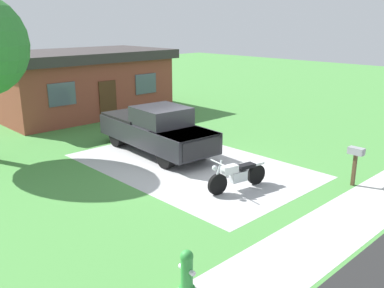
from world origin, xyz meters
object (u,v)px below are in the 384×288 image
(fire_hydrant, at_px, (187,271))
(mailbox, at_px, (356,156))
(pickup_truck, at_px, (155,129))
(motorcycle, at_px, (237,175))
(neighbor_house, at_px, (82,82))

(fire_hydrant, height_order, mailbox, mailbox)
(pickup_truck, height_order, fire_hydrant, pickup_truck)
(motorcycle, distance_m, mailbox, 3.80)
(fire_hydrant, bearing_deg, pickup_truck, 54.90)
(mailbox, xyz_separation_m, neighbor_house, (-0.65, 15.67, 0.81))
(motorcycle, height_order, mailbox, mailbox)
(pickup_truck, distance_m, neighbor_house, 8.71)
(motorcycle, xyz_separation_m, fire_hydrant, (-4.61, -2.64, -0.05))
(motorcycle, bearing_deg, mailbox, -38.65)
(motorcycle, relative_size, fire_hydrant, 2.52)
(fire_hydrant, xyz_separation_m, neighbor_house, (6.91, 15.97, 1.36))
(motorcycle, bearing_deg, fire_hydrant, -150.18)
(pickup_truck, xyz_separation_m, fire_hydrant, (-5.24, -7.46, -0.53))
(motorcycle, xyz_separation_m, pickup_truck, (0.63, 4.82, 0.48))
(mailbox, bearing_deg, pickup_truck, 107.86)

